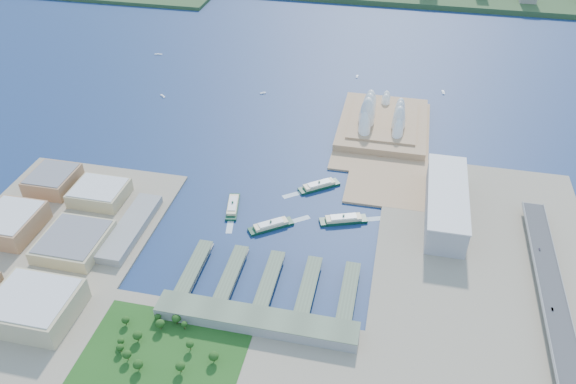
% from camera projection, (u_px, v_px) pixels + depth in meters
% --- Properties ---
extents(ground, '(3000.00, 3000.00, 0.00)m').
position_uv_depth(ground, '(273.00, 236.00, 658.10)').
color(ground, '#10244E').
rests_on(ground, ground).
extents(west_land, '(220.00, 390.00, 3.00)m').
position_uv_depth(west_land, '(31.00, 264.00, 617.42)').
color(west_land, gray).
rests_on(west_land, ground).
extents(east_land, '(240.00, 500.00, 3.00)m').
position_uv_depth(east_land, '(489.00, 299.00, 576.98)').
color(east_land, gray).
rests_on(east_land, ground).
extents(peninsula, '(135.00, 220.00, 3.00)m').
position_uv_depth(peninsula, '(383.00, 134.00, 843.03)').
color(peninsula, tan).
rests_on(peninsula, ground).
extents(opera_house, '(134.00, 180.00, 58.00)m').
position_uv_depth(opera_house, '(385.00, 110.00, 841.01)').
color(opera_house, white).
rests_on(opera_house, peninsula).
extents(toaster_building, '(45.00, 155.00, 35.00)m').
position_uv_depth(toaster_building, '(446.00, 203.00, 675.44)').
color(toaster_building, '#94949A').
rests_on(toaster_building, east_land).
extents(expressway, '(26.00, 340.00, 11.85)m').
position_uv_depth(expressway, '(554.00, 310.00, 554.47)').
color(expressway, gray).
rests_on(expressway, east_land).
extents(west_buildings, '(200.00, 280.00, 27.00)m').
position_uv_depth(west_buildings, '(45.00, 234.00, 635.97)').
color(west_buildings, '#A67853').
rests_on(west_buildings, west_land).
extents(ferry_wharves, '(184.00, 90.00, 9.30)m').
position_uv_depth(ferry_wharves, '(270.00, 280.00, 594.04)').
color(ferry_wharves, '#56664D').
rests_on(ferry_wharves, ground).
extents(terminal_building, '(200.00, 28.00, 12.00)m').
position_uv_depth(terminal_building, '(256.00, 320.00, 544.17)').
color(terminal_building, gray).
rests_on(terminal_building, south_land).
extents(park, '(150.00, 110.00, 16.00)m').
position_uv_depth(park, '(161.00, 351.00, 512.59)').
color(park, '#194714').
rests_on(park, south_land).
extents(ferry_a, '(23.24, 54.56, 10.02)m').
position_uv_depth(ferry_a, '(233.00, 205.00, 698.08)').
color(ferry_a, '#0D3722').
rests_on(ferry_a, ground).
extents(ferry_b, '(53.42, 44.67, 10.57)m').
position_uv_depth(ferry_b, '(319.00, 184.00, 732.56)').
color(ferry_b, '#0D3722').
rests_on(ferry_b, ground).
extents(ferry_c, '(52.69, 43.50, 10.38)m').
position_uv_depth(ferry_c, '(271.00, 224.00, 667.46)').
color(ferry_c, '#0D3722').
rests_on(ferry_c, ground).
extents(ferry_d, '(58.87, 33.26, 10.84)m').
position_uv_depth(ferry_d, '(343.00, 218.00, 676.25)').
color(ferry_d, '#0D3722').
rests_on(ferry_d, ground).
extents(boat_a, '(12.00, 11.02, 2.52)m').
position_uv_depth(boat_a, '(163.00, 96.00, 944.60)').
color(boat_a, white).
rests_on(boat_a, ground).
extents(boat_b, '(9.92, 8.15, 2.61)m').
position_uv_depth(boat_b, '(263.00, 93.00, 953.35)').
color(boat_b, white).
rests_on(boat_b, ground).
extents(boat_c, '(5.53, 13.72, 3.00)m').
position_uv_depth(boat_c, '(443.00, 92.00, 955.54)').
color(boat_c, white).
rests_on(boat_c, ground).
extents(boat_d, '(14.72, 5.00, 2.44)m').
position_uv_depth(boat_d, '(158.00, 54.00, 1087.05)').
color(boat_d, white).
rests_on(boat_d, ground).
extents(boat_e, '(3.95, 10.46, 2.52)m').
position_uv_depth(boat_e, '(357.00, 76.00, 1006.17)').
color(boat_e, white).
rests_on(boat_e, ground).
extents(car_b, '(1.51, 4.34, 1.43)m').
position_uv_depth(car_b, '(552.00, 309.00, 547.39)').
color(car_b, slate).
rests_on(car_b, expressway).
extents(car_c, '(1.68, 4.13, 1.20)m').
position_uv_depth(car_c, '(540.00, 249.00, 617.01)').
color(car_c, slate).
rests_on(car_c, expressway).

